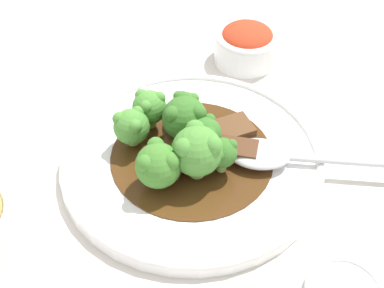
# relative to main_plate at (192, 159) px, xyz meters

# --- Properties ---
(ground_plane) EXTENTS (4.00, 4.00, 0.00)m
(ground_plane) POSITION_rel_main_plate_xyz_m (0.00, 0.00, -0.01)
(ground_plane) COLOR silver
(main_plate) EXTENTS (0.30, 0.30, 0.02)m
(main_plate) POSITION_rel_main_plate_xyz_m (0.00, 0.00, 0.00)
(main_plate) COLOR white
(main_plate) RESTS_ON ground_plane
(beef_strip_0) EXTENTS (0.06, 0.06, 0.01)m
(beef_strip_0) POSITION_rel_main_plate_xyz_m (-0.04, 0.03, 0.02)
(beef_strip_0) COLOR #56331E
(beef_strip_0) RESTS_ON main_plate
(beef_strip_1) EXTENTS (0.07, 0.06, 0.01)m
(beef_strip_1) POSITION_rel_main_plate_xyz_m (0.02, -0.01, 0.01)
(beef_strip_1) COLOR #56331E
(beef_strip_1) RESTS_ON main_plate
(beef_strip_2) EXTENTS (0.05, 0.05, 0.01)m
(beef_strip_2) POSITION_rel_main_plate_xyz_m (-0.06, -0.00, 0.01)
(beef_strip_2) COLOR brown
(beef_strip_2) RESTS_ON main_plate
(broccoli_floret_0) EXTENTS (0.05, 0.05, 0.06)m
(broccoli_floret_0) POSITION_rel_main_plate_xyz_m (-0.01, -0.03, 0.04)
(broccoli_floret_0) COLOR #8EB756
(broccoli_floret_0) RESTS_ON main_plate
(broccoli_floret_1) EXTENTS (0.03, 0.03, 0.04)m
(broccoli_floret_1) POSITION_rel_main_plate_xyz_m (-0.01, 0.04, 0.04)
(broccoli_floret_1) COLOR #7FA84C
(broccoli_floret_1) RESTS_ON main_plate
(broccoli_floret_2) EXTENTS (0.04, 0.04, 0.05)m
(broccoli_floret_2) POSITION_rel_main_plate_xyz_m (0.04, -0.05, 0.03)
(broccoli_floret_2) COLOR #7FA84C
(broccoli_floret_2) RESTS_ON main_plate
(broccoli_floret_3) EXTENTS (0.05, 0.05, 0.06)m
(broccoli_floret_3) POSITION_rel_main_plate_xyz_m (0.01, 0.03, 0.05)
(broccoli_floret_3) COLOR #7FA84C
(broccoli_floret_3) RESTS_ON main_plate
(broccoli_floret_4) EXTENTS (0.03, 0.03, 0.04)m
(broccoli_floret_4) POSITION_rel_main_plate_xyz_m (-0.03, -0.05, 0.03)
(broccoli_floret_4) COLOR #7FA84C
(broccoli_floret_4) RESTS_ON main_plate
(broccoli_floret_5) EXTENTS (0.04, 0.04, 0.05)m
(broccoli_floret_5) POSITION_rel_main_plate_xyz_m (-0.01, 0.01, 0.04)
(broccoli_floret_5) COLOR #7FA84C
(broccoli_floret_5) RESTS_ON main_plate
(broccoli_floret_6) EXTENTS (0.05, 0.05, 0.05)m
(broccoli_floret_6) POSITION_rel_main_plate_xyz_m (0.05, 0.01, 0.04)
(broccoli_floret_6) COLOR #7FA84C
(broccoli_floret_6) RESTS_ON main_plate
(broccoli_floret_7) EXTENTS (0.04, 0.04, 0.05)m
(broccoli_floret_7) POSITION_rel_main_plate_xyz_m (0.01, -0.07, 0.04)
(broccoli_floret_7) COLOR #7FA84C
(broccoli_floret_7) RESTS_ON main_plate
(serving_spoon) EXTENTS (0.18, 0.17, 0.01)m
(serving_spoon) POSITION_rel_main_plate_xyz_m (-0.07, 0.06, 0.02)
(serving_spoon) COLOR silver
(serving_spoon) RESTS_ON main_plate
(side_bowl_kimchi) EXTENTS (0.09, 0.09, 0.05)m
(side_bowl_kimchi) POSITION_rel_main_plate_xyz_m (-0.18, -0.12, 0.02)
(side_bowl_kimchi) COLOR white
(side_bowl_kimchi) RESTS_ON ground_plane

